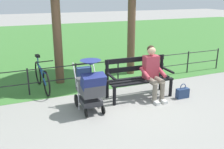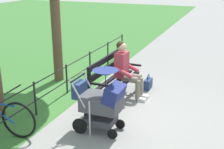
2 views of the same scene
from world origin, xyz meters
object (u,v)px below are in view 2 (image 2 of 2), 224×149
object	(u,v)px
park_bench	(112,77)
handbag	(148,84)
person_on_bench	(126,68)
stroller	(102,100)

from	to	relation	value
park_bench	handbag	size ratio (longest dim) A/B	4.37
person_on_bench	handbag	bearing A→B (deg)	154.01
park_bench	person_on_bench	world-z (taller)	person_on_bench
park_bench	stroller	distance (m)	1.40
handbag	person_on_bench	bearing A→B (deg)	-25.99
park_bench	handbag	distance (m)	1.17
park_bench	stroller	xyz separation A→B (m)	(1.35, 0.35, 0.07)
park_bench	stroller	bearing A→B (deg)	14.37
park_bench	handbag	world-z (taller)	park_bench
stroller	handbag	world-z (taller)	stroller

